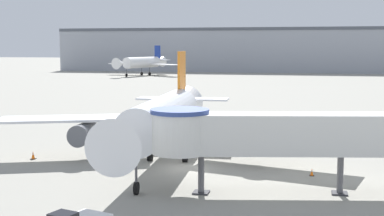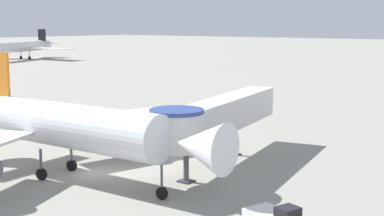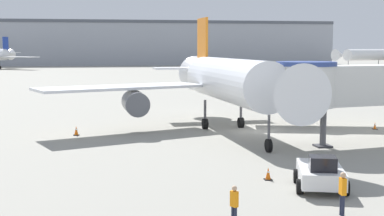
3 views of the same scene
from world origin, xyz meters
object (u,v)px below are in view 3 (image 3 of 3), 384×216
at_px(main_airplane, 228,81).
at_px(traffic_cone_starboard_wing, 375,126).
at_px(ground_crew_wing_walker, 234,203).
at_px(background_jet_black_tail, 378,55).
at_px(pushback_tug_white, 321,173).
at_px(traffic_cone_port_wing, 76,131).
at_px(traffic_cone_near_nose, 268,174).
at_px(ground_crew_marshaller, 343,191).

bearing_deg(main_airplane, traffic_cone_starboard_wing, -8.74).
height_order(ground_crew_wing_walker, background_jet_black_tail, background_jet_black_tail).
height_order(pushback_tug_white, ground_crew_wing_walker, pushback_tug_white).
height_order(main_airplane, traffic_cone_starboard_wing, main_airplane).
relative_size(main_airplane, traffic_cone_port_wing, 41.90).
bearing_deg(background_jet_black_tail, pushback_tug_white, -52.13).
relative_size(pushback_tug_white, traffic_cone_starboard_wing, 7.08).
distance_m(ground_crew_wing_walker, background_jet_black_tail, 173.21).
distance_m(traffic_cone_near_nose, ground_crew_marshaller, 6.47).
xyz_separation_m(traffic_cone_starboard_wing, traffic_cone_near_nose, (-14.29, -15.37, 0.03)).
distance_m(main_airplane, pushback_tug_white, 19.04).
height_order(main_airplane, ground_crew_marshaller, main_airplane).
distance_m(traffic_cone_port_wing, ground_crew_wing_walker, 24.29).
bearing_deg(traffic_cone_port_wing, ground_crew_marshaller, -62.33).
bearing_deg(traffic_cone_near_nose, background_jet_black_tail, 59.68).
distance_m(traffic_cone_port_wing, traffic_cone_near_nose, 19.51).
xyz_separation_m(main_airplane, background_jet_black_tail, (81.80, 126.28, 0.39)).
xyz_separation_m(pushback_tug_white, ground_crew_wing_walker, (-5.51, -4.67, 0.15)).
bearing_deg(ground_crew_marshaller, background_jet_black_tail, 152.51).
bearing_deg(ground_crew_wing_walker, pushback_tug_white, -78.96).
xyz_separation_m(pushback_tug_white, background_jet_black_tail, (81.56, 145.03, 3.74)).
relative_size(traffic_cone_near_nose, ground_crew_marshaller, 0.37).
xyz_separation_m(main_airplane, ground_crew_marshaller, (-0.53, -22.85, -3.08)).
bearing_deg(traffic_cone_near_nose, main_airplane, 84.07).
xyz_separation_m(traffic_cone_port_wing, traffic_cone_near_nose, (10.69, -16.32, -0.04)).
bearing_deg(traffic_cone_near_nose, traffic_cone_port_wing, 123.21).
bearing_deg(ground_crew_wing_walker, traffic_cone_near_nose, -56.48).
bearing_deg(main_airplane, pushback_tug_white, -92.77).
height_order(main_airplane, traffic_cone_port_wing, main_airplane).
distance_m(pushback_tug_white, background_jet_black_tail, 166.43).
height_order(traffic_cone_port_wing, ground_crew_wing_walker, ground_crew_wing_walker).
bearing_deg(pushback_tug_white, background_jet_black_tail, 77.22).
xyz_separation_m(traffic_cone_near_nose, background_jet_black_tail, (83.52, 142.81, 4.21)).
xyz_separation_m(traffic_cone_near_nose, ground_crew_wing_walker, (-3.54, -6.89, 0.62)).
xyz_separation_m(traffic_cone_starboard_wing, ground_crew_marshaller, (-13.10, -21.70, 0.77)).
bearing_deg(pushback_tug_white, ground_crew_marshaller, -84.11).
xyz_separation_m(traffic_cone_near_nose, ground_crew_marshaller, (1.19, -6.32, 0.74)).
relative_size(traffic_cone_starboard_wing, traffic_cone_port_wing, 0.81).
bearing_deg(ground_crew_wing_walker, ground_crew_marshaller, -112.41).
height_order(main_airplane, pushback_tug_white, main_airplane).
bearing_deg(main_airplane, background_jet_black_tail, 53.55).
relative_size(main_airplane, pushback_tug_white, 7.31).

